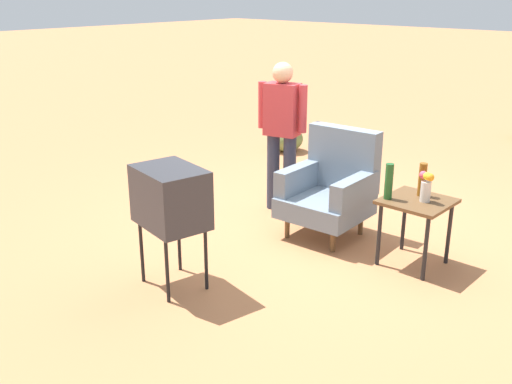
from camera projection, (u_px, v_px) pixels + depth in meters
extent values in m
plane|color=#C17A4C|center=(315.00, 225.00, 6.23)|extent=(60.00, 60.00, 0.00)
cylinder|color=brown|center=(287.00, 227.00, 5.90)|extent=(0.05, 0.05, 0.22)
cylinder|color=brown|center=(333.00, 241.00, 5.58)|extent=(0.05, 0.05, 0.22)
cylinder|color=brown|center=(316.00, 212.00, 6.29)|extent=(0.05, 0.05, 0.22)
cylinder|color=brown|center=(361.00, 224.00, 5.97)|extent=(0.05, 0.05, 0.22)
cube|color=slate|center=(325.00, 206.00, 5.87)|extent=(0.80, 0.80, 0.20)
cube|color=slate|center=(344.00, 158.00, 5.96)|extent=(0.77, 0.20, 0.64)
cube|color=slate|center=(299.00, 178.00, 5.98)|extent=(0.18, 0.69, 0.26)
cube|color=slate|center=(354.00, 191.00, 5.60)|extent=(0.18, 0.69, 0.26)
cylinder|color=black|center=(379.00, 235.00, 5.26)|extent=(0.04, 0.04, 0.59)
cylinder|color=black|center=(426.00, 249.00, 4.97)|extent=(0.04, 0.04, 0.59)
cylinder|color=black|center=(404.00, 221.00, 5.57)|extent=(0.04, 0.04, 0.59)
cylinder|color=black|center=(449.00, 233.00, 5.29)|extent=(0.04, 0.04, 0.59)
cube|color=brown|center=(417.00, 201.00, 5.17)|extent=(0.56, 0.56, 0.03)
cylinder|color=black|center=(206.00, 259.00, 4.83)|extent=(0.03, 0.03, 0.55)
cylinder|color=black|center=(179.00, 241.00, 5.17)|extent=(0.03, 0.03, 0.55)
cylinder|color=black|center=(167.00, 271.00, 4.63)|extent=(0.03, 0.03, 0.55)
cylinder|color=black|center=(142.00, 252.00, 4.96)|extent=(0.03, 0.03, 0.55)
cube|color=#333338|center=(170.00, 197.00, 4.73)|extent=(0.67, 0.55, 0.48)
cube|color=#383D3F|center=(195.00, 191.00, 4.86)|extent=(0.41, 0.09, 0.34)
cylinder|color=#2D3347|center=(273.00, 171.00, 6.59)|extent=(0.14, 0.14, 0.86)
cylinder|color=#2D3347|center=(289.00, 174.00, 6.50)|extent=(0.14, 0.14, 0.86)
cube|color=#BC383D|center=(282.00, 109.00, 6.31)|extent=(0.40, 0.30, 0.56)
cylinder|color=#BC383D|center=(262.00, 105.00, 6.41)|extent=(0.09, 0.09, 0.50)
cylinder|color=#BC383D|center=(303.00, 109.00, 6.19)|extent=(0.09, 0.09, 0.50)
sphere|color=#DBAD84|center=(283.00, 73.00, 6.18)|extent=(0.22, 0.22, 0.22)
cylinder|color=brown|center=(422.00, 180.00, 5.22)|extent=(0.07, 0.07, 0.30)
cylinder|color=#1E5623|center=(389.00, 181.00, 5.14)|extent=(0.07, 0.07, 0.32)
cylinder|color=silver|center=(426.00, 192.00, 5.10)|extent=(0.09, 0.09, 0.18)
sphere|color=yellow|center=(427.00, 176.00, 5.06)|extent=(0.07, 0.07, 0.07)
sphere|color=#E04C66|center=(423.00, 175.00, 5.09)|extent=(0.07, 0.07, 0.07)
sphere|color=orange|center=(430.00, 177.00, 5.02)|extent=(0.07, 0.07, 0.07)
ellipsoid|color=olive|center=(286.00, 139.00, 8.96)|extent=(0.50, 0.50, 0.39)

